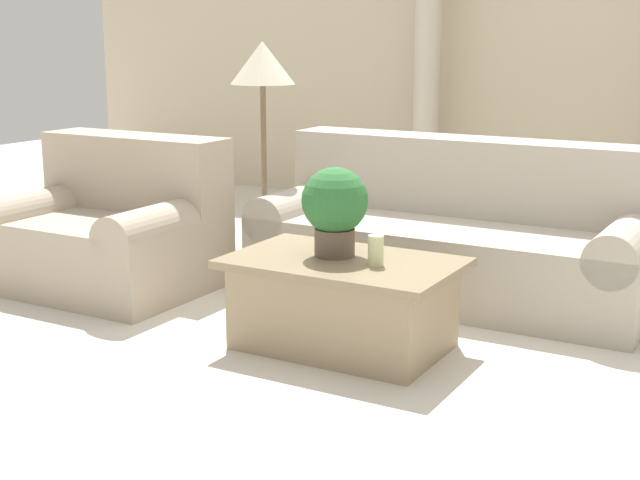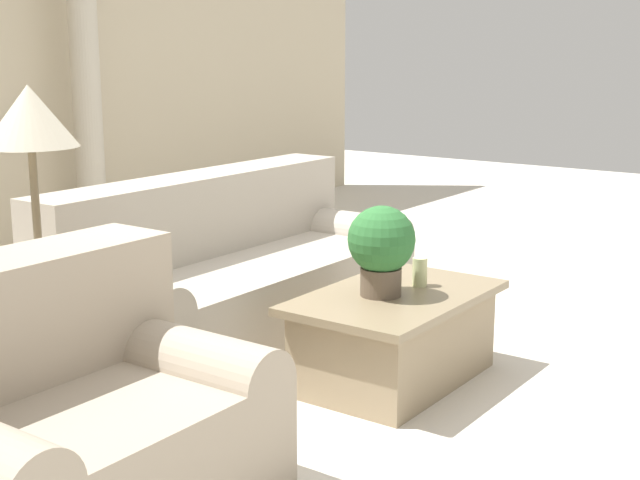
% 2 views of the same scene
% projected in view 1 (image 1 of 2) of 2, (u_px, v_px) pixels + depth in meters
% --- Properties ---
extents(ground_plane, '(16.00, 16.00, 0.00)m').
position_uv_depth(ground_plane, '(397.00, 321.00, 4.78)').
color(ground_plane, silver).
extents(wall_back, '(10.00, 0.06, 3.20)m').
position_uv_depth(wall_back, '(571.00, 21.00, 7.17)').
color(wall_back, beige).
rests_on(wall_back, ground_plane).
extents(sofa_long, '(2.28, 0.96, 0.90)m').
position_uv_depth(sofa_long, '(455.00, 235.00, 5.23)').
color(sofa_long, '#ADA393').
rests_on(sofa_long, ground_plane).
extents(loveseat, '(1.25, 0.96, 0.90)m').
position_uv_depth(loveseat, '(111.00, 228.00, 5.40)').
color(loveseat, tan).
rests_on(loveseat, ground_plane).
extents(coffee_table, '(1.10, 0.69, 0.45)m').
position_uv_depth(coffee_table, '(343.00, 303.00, 4.34)').
color(coffee_table, '#998466').
rests_on(coffee_table, ground_plane).
extents(potted_plant, '(0.32, 0.32, 0.44)m').
position_uv_depth(potted_plant, '(335.00, 206.00, 4.30)').
color(potted_plant, brown).
rests_on(potted_plant, coffee_table).
extents(pillar_candle, '(0.07, 0.07, 0.14)m').
position_uv_depth(pillar_candle, '(376.00, 250.00, 4.16)').
color(pillar_candle, beige).
rests_on(pillar_candle, coffee_table).
extents(floor_lamp, '(0.41, 0.41, 1.46)m').
position_uv_depth(floor_lamp, '(263.00, 74.00, 5.64)').
color(floor_lamp, brown).
rests_on(floor_lamp, ground_plane).
extents(column_left, '(0.31, 0.31, 2.48)m').
position_uv_depth(column_left, '(428.00, 62.00, 7.51)').
color(column_left, beige).
rests_on(column_left, ground_plane).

